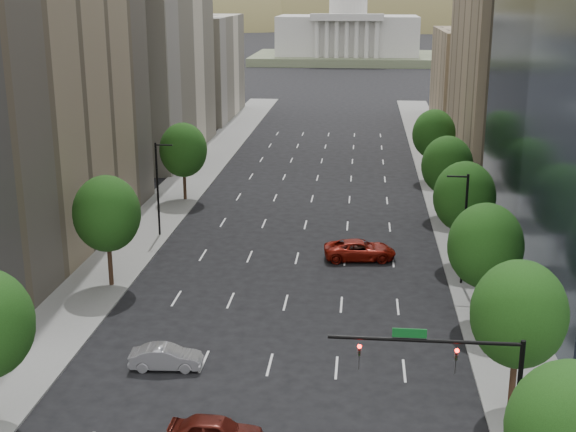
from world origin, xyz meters
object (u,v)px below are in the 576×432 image
(traffic_signal, at_px, (466,374))
(capitol, at_px, (348,35))
(car_red_far, at_px, (360,250))
(car_silver, at_px, (166,357))
(car_maroon, at_px, (216,432))

(traffic_signal, height_order, capitol, capitol)
(capitol, distance_m, car_red_far, 189.70)
(traffic_signal, distance_m, capitol, 219.99)
(traffic_signal, relative_size, car_silver, 2.04)
(capitol, relative_size, car_red_far, 9.72)
(car_silver, relative_size, car_red_far, 0.72)
(car_red_far, bearing_deg, car_maroon, 159.40)
(traffic_signal, relative_size, capitol, 0.15)
(car_maroon, distance_m, car_red_far, 30.28)
(capitol, bearing_deg, car_maroon, -90.44)
(traffic_signal, relative_size, car_red_far, 1.48)
(car_silver, xyz_separation_m, car_red_far, (11.75, 21.30, 0.12))
(capitol, xyz_separation_m, car_silver, (-6.31, -210.76, -7.84))
(capitol, height_order, car_maroon, capitol)
(car_maroon, xyz_separation_m, car_red_far, (7.11, 29.43, 0.02))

